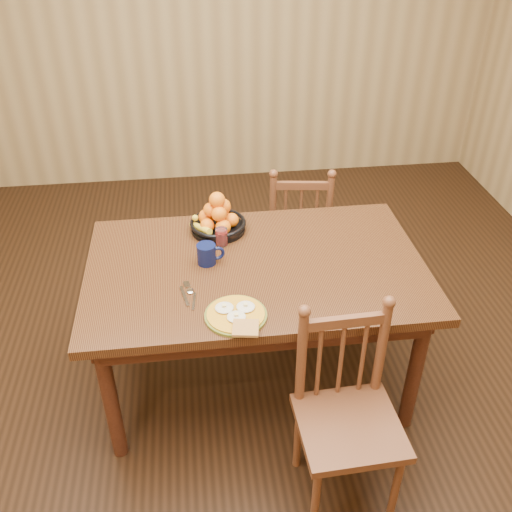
{
  "coord_description": "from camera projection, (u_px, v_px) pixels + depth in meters",
  "views": [
    {
      "loc": [
        -0.27,
        -2.19,
        2.31
      ],
      "look_at": [
        0.0,
        0.0,
        0.8
      ],
      "focal_mm": 40.0,
      "sensor_mm": 36.0,
      "label": 1
    }
  ],
  "objects": [
    {
      "name": "fork",
      "position": [
        185.0,
        292.0,
        2.52
      ],
      "size": [
        0.05,
        0.18,
        0.0
      ],
      "rotation": [
        0.0,
        0.0,
        0.2
      ],
      "color": "silver",
      "rests_on": "dining_table"
    },
    {
      "name": "dining_table",
      "position": [
        256.0,
        279.0,
        2.75
      ],
      "size": [
        1.6,
        1.0,
        0.75
      ],
      "color": "black",
      "rests_on": "ground"
    },
    {
      "name": "juice_glass",
      "position": [
        222.0,
        237.0,
        2.82
      ],
      "size": [
        0.06,
        0.06,
        0.09
      ],
      "color": "silver",
      "rests_on": "dining_table"
    },
    {
      "name": "spoon",
      "position": [
        191.0,
        294.0,
        2.51
      ],
      "size": [
        0.04,
        0.16,
        0.01
      ],
      "rotation": [
        0.0,
        0.0,
        -0.11
      ],
      "color": "silver",
      "rests_on": "dining_table"
    },
    {
      "name": "coffee_mug",
      "position": [
        207.0,
        254.0,
        2.68
      ],
      "size": [
        0.13,
        0.09,
        0.1
      ],
      "color": "#091036",
      "rests_on": "dining_table"
    },
    {
      "name": "fruit_bowl",
      "position": [
        217.0,
        220.0,
        2.92
      ],
      "size": [
        0.29,
        0.29,
        0.22
      ],
      "color": "black",
      "rests_on": "dining_table"
    },
    {
      "name": "room",
      "position": [
        256.0,
        147.0,
        2.36
      ],
      "size": [
        4.52,
        5.02,
        2.72
      ],
      "color": "black",
      "rests_on": "ground"
    },
    {
      "name": "breakfast_plate",
      "position": [
        236.0,
        315.0,
        2.38
      ],
      "size": [
        0.26,
        0.29,
        0.04
      ],
      "color": "#59601E",
      "rests_on": "dining_table"
    },
    {
      "name": "chair_far",
      "position": [
        298.0,
        230.0,
        3.57
      ],
      "size": [
        0.45,
        0.43,
        0.88
      ],
      "rotation": [
        0.0,
        0.0,
        3.01
      ],
      "color": "#522B18",
      "rests_on": "ground"
    },
    {
      "name": "chair_near",
      "position": [
        347.0,
        416.0,
        2.34
      ],
      "size": [
        0.43,
        0.41,
        0.91
      ],
      "rotation": [
        0.0,
        0.0,
        0.04
      ],
      "color": "#522B18",
      "rests_on": "ground"
    }
  ]
}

